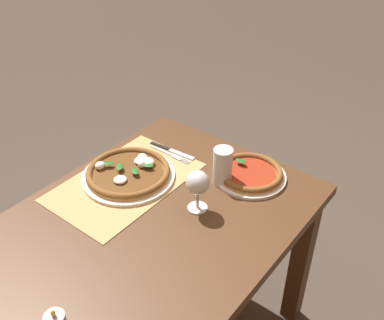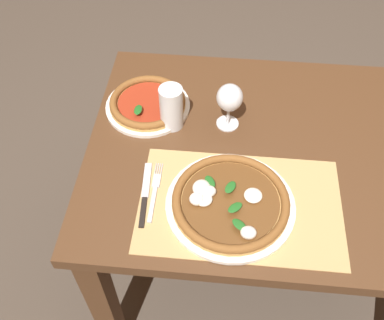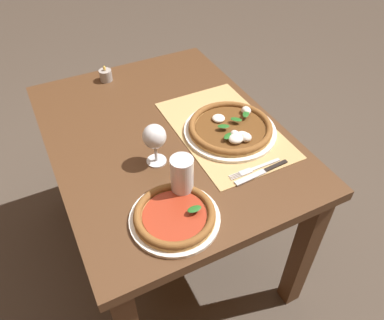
{
  "view_description": "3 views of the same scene",
  "coord_description": "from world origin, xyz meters",
  "px_view_note": "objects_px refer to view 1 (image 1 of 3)",
  "views": [
    {
      "loc": [
        0.8,
        0.79,
        1.77
      ],
      "look_at": [
        -0.3,
        -0.06,
        0.79
      ],
      "focal_mm": 42.0,
      "sensor_mm": 36.0,
      "label": 1
    },
    {
      "loc": [
        -0.16,
        -0.9,
        1.76
      ],
      "look_at": [
        -0.23,
        -0.11,
        0.8
      ],
      "focal_mm": 42.0,
      "sensor_mm": 36.0,
      "label": 2
    },
    {
      "loc": [
        -1.04,
        0.41,
        1.64
      ],
      "look_at": [
        -0.22,
        -0.01,
        0.77
      ],
      "focal_mm": 35.0,
      "sensor_mm": 36.0,
      "label": 3
    }
  ],
  "objects_px": {
    "pizza_near": "(129,173)",
    "knife": "(172,151)",
    "pizza_far": "(250,174)",
    "wine_glass": "(198,184)",
    "pint_glass": "(223,167)",
    "fork": "(170,154)"
  },
  "relations": [
    {
      "from": "pizza_near",
      "to": "knife",
      "type": "bearing_deg",
      "value": 175.75
    },
    {
      "from": "pizza_near",
      "to": "pizza_far",
      "type": "distance_m",
      "value": 0.46
    },
    {
      "from": "wine_glass",
      "to": "pint_glass",
      "type": "height_order",
      "value": "wine_glass"
    },
    {
      "from": "pint_glass",
      "to": "pizza_near",
      "type": "bearing_deg",
      "value": -56.79
    },
    {
      "from": "pint_glass",
      "to": "knife",
      "type": "xyz_separation_m",
      "value": [
        -0.04,
        -0.28,
        -0.06
      ]
    },
    {
      "from": "wine_glass",
      "to": "pizza_far",
      "type": "bearing_deg",
      "value": 169.09
    },
    {
      "from": "pint_glass",
      "to": "wine_glass",
      "type": "bearing_deg",
      "value": 5.68
    },
    {
      "from": "pizza_far",
      "to": "wine_glass",
      "type": "bearing_deg",
      "value": -10.91
    },
    {
      "from": "pizza_near",
      "to": "wine_glass",
      "type": "distance_m",
      "value": 0.32
    },
    {
      "from": "knife",
      "to": "pizza_near",
      "type": "bearing_deg",
      "value": -4.25
    },
    {
      "from": "fork",
      "to": "knife",
      "type": "distance_m",
      "value": 0.03
    },
    {
      "from": "pizza_far",
      "to": "pint_glass",
      "type": "xyz_separation_m",
      "value": [
        0.09,
        -0.07,
        0.05
      ]
    },
    {
      "from": "wine_glass",
      "to": "knife",
      "type": "distance_m",
      "value": 0.38
    },
    {
      "from": "pizza_far",
      "to": "pint_glass",
      "type": "distance_m",
      "value": 0.12
    },
    {
      "from": "pizza_near",
      "to": "pint_glass",
      "type": "distance_m",
      "value": 0.35
    },
    {
      "from": "wine_glass",
      "to": "knife",
      "type": "xyz_separation_m",
      "value": [
        -0.21,
        -0.29,
        -0.1
      ]
    },
    {
      "from": "pizza_near",
      "to": "fork",
      "type": "distance_m",
      "value": 0.21
    },
    {
      "from": "pizza_far",
      "to": "fork",
      "type": "height_order",
      "value": "pizza_far"
    },
    {
      "from": "fork",
      "to": "knife",
      "type": "height_order",
      "value": "knife"
    },
    {
      "from": "pizza_far",
      "to": "pint_glass",
      "type": "height_order",
      "value": "pint_glass"
    },
    {
      "from": "pizza_far",
      "to": "wine_glass",
      "type": "distance_m",
      "value": 0.28
    },
    {
      "from": "pizza_near",
      "to": "pizza_far",
      "type": "xyz_separation_m",
      "value": [
        -0.28,
        0.36,
        -0.0
      ]
    }
  ]
}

